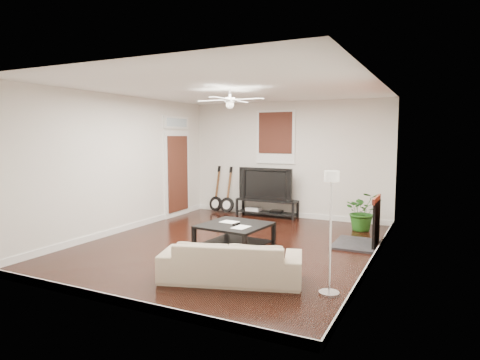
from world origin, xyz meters
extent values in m
cube|color=black|center=(0.00, 0.00, 0.00)|extent=(5.00, 6.00, 0.01)
cube|color=white|center=(0.00, 0.00, 2.80)|extent=(5.00, 6.00, 0.01)
cube|color=silver|center=(0.00, 3.00, 1.40)|extent=(5.00, 0.01, 2.80)
cube|color=silver|center=(0.00, -3.00, 1.40)|extent=(5.00, 0.01, 2.80)
cube|color=silver|center=(-2.50, 0.00, 1.40)|extent=(0.01, 6.00, 2.80)
cube|color=silver|center=(2.50, 0.00, 1.40)|extent=(0.01, 6.00, 2.80)
cube|color=brown|center=(2.49, 1.00, 1.40)|extent=(0.02, 2.20, 2.80)
cube|color=black|center=(2.20, 1.00, 0.46)|extent=(0.80, 1.10, 0.92)
cube|color=#35140E|center=(-0.30, 2.97, 1.95)|extent=(1.00, 0.06, 1.30)
cube|color=white|center=(-2.46, 1.90, 1.25)|extent=(0.08, 1.00, 2.50)
cube|color=black|center=(-0.44, 2.78, 0.21)|extent=(1.52, 0.41, 0.43)
imported|color=black|center=(-0.44, 2.80, 0.82)|extent=(1.36, 0.18, 0.78)
cube|color=black|center=(0.21, -0.22, 0.22)|extent=(1.17, 1.17, 0.45)
imported|color=tan|center=(0.87, -1.64, 0.28)|extent=(2.04, 1.29, 0.56)
imported|color=#235F1B|center=(1.95, 2.26, 0.41)|extent=(0.94, 0.89, 0.83)
camera|label=1|loc=(3.41, -6.52, 1.96)|focal=30.98mm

